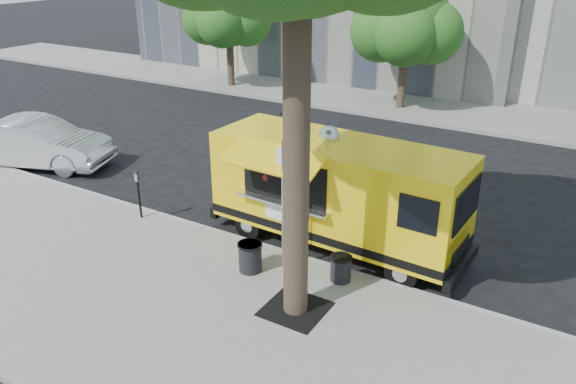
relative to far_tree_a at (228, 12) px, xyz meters
The scene contains 13 objects.
ground 16.30m from the far_tree_a, 50.89° to the right, with size 120.00×120.00×0.00m, color black.
sidewalk 19.48m from the far_tree_a, 58.47° to the right, with size 60.00×6.00×0.15m, color gray.
curb 16.99m from the far_tree_a, 52.92° to the right, with size 60.00×0.14×0.16m, color #999993.
far_sidewalk 10.73m from the far_tree_a, ahead, with size 60.00×5.00×0.15m, color gray.
tree_well 20.00m from the far_tree_a, 50.16° to the right, with size 1.20×1.20×0.02m, color black.
far_tree_a is the anchor object (origin of this frame).
far_tree_b 9.01m from the far_tree_a, ahead, with size 3.60×3.60×5.50m.
sign_post 18.14m from the far_tree_a, 50.17° to the right, with size 0.28×0.06×3.00m.
parking_meter 15.59m from the far_tree_a, 62.85° to the right, with size 0.11×0.11×1.33m.
food_truck 17.19m from the far_tree_a, 45.38° to the right, with size 6.47×3.07×3.14m.
sedan 12.70m from the far_tree_a, 84.94° to the right, with size 1.70×4.86×1.60m, color silver.
trash_bin_left 18.37m from the far_tree_a, 52.52° to the right, with size 0.56×0.56×0.67m.
trash_bin_right 19.09m from the far_tree_a, 46.67° to the right, with size 0.48×0.48×0.58m.
Camera 1 is at (7.24, -10.85, 6.84)m, focal length 35.00 mm.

